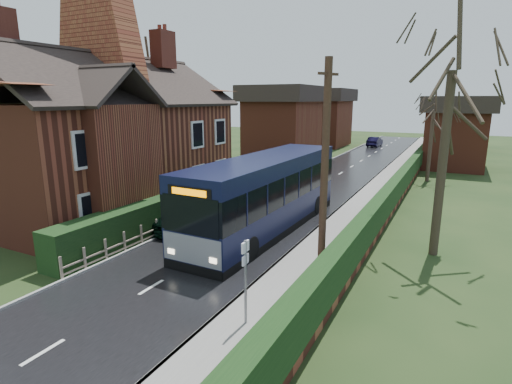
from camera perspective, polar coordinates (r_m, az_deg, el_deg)
The scene contains 18 objects.
ground at distance 15.74m, azimuth -9.85°, elevation -10.41°, with size 140.00×140.00×0.00m, color #2F401B.
road at distance 24.02m, azimuth 4.48°, elevation -1.94°, with size 6.00×100.00×0.02m, color black.
pavement at distance 22.80m, azimuth 14.41°, elevation -2.99°, with size 2.50×100.00×0.14m, color slate.
kerb_right at distance 23.06m, azimuth 11.50°, elevation -2.65°, with size 0.12×100.00×0.14m, color gray.
kerb_left at distance 25.29m, azimuth -1.92°, elevation -1.04°, with size 0.12×100.00×0.10m, color gray.
front_hedge at distance 21.49m, azimuth -10.37°, elevation -1.74°, with size 1.20×16.00×1.60m, color black.
picket_fence at distance 21.15m, azimuth -8.71°, elevation -2.90°, with size 0.10×16.00×0.90m, color gray, non-canonical shape.
right_wall_hedge at distance 22.30m, azimuth 18.43°, elevation -1.09°, with size 0.60×50.00×1.80m.
brick_house at distance 23.97m, azimuth -20.41°, elevation 7.86°, with size 9.30×14.60×10.30m.
bus at distance 19.10m, azimuth 1.37°, elevation -0.38°, with size 2.99×11.84×3.58m.
car_silver at distance 21.37m, azimuth -7.01°, elevation -1.97°, with size 1.67×4.15×1.41m, color #B5B6BA.
car_green at distance 20.17m, azimuth -9.79°, elevation -3.03°, with size 1.93×4.74×1.37m, color black.
car_distant at distance 56.60m, azimuth 16.60°, elevation 6.91°, with size 1.39×3.97×1.31m, color black.
bus_stop_sign at distance 11.00m, azimuth -1.52°, elevation -11.21°, with size 0.07×0.39×2.57m.
telegraph_pole at distance 13.86m, azimuth 9.76°, elevation 2.96°, with size 0.43×0.94×7.57m.
tree_right_near at distance 17.17m, azimuth 26.43°, elevation 16.97°, with size 4.82×4.82×10.40m.
tree_right_far at distance 33.28m, azimuth 24.10°, elevation 11.03°, with size 3.93×3.93×7.59m.
tree_house_side at distance 28.75m, azimuth -15.26°, elevation 16.33°, with size 4.75×4.75×10.80m.
Camera 1 is at (8.79, -11.48, 6.22)m, focal length 28.00 mm.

